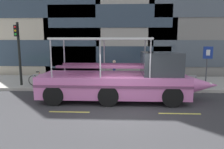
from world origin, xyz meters
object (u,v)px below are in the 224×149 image
parking_sign (207,60)px  duck_tour_boat (124,80)px  traffic_light_pole (18,48)px  pedestrian_mid_left (114,69)px  leaned_bicycle (41,80)px  pedestrian_near_bow (162,69)px

parking_sign → duck_tour_boat: 5.93m
traffic_light_pole → duck_tour_boat: (6.85, -2.50, -1.61)m
parking_sign → pedestrian_mid_left: parking_sign is taller
leaned_bicycle → pedestrian_near_bow: bearing=7.5°
parking_sign → duck_tour_boat: size_ratio=0.27×
pedestrian_near_bow → parking_sign: bearing=-19.8°
pedestrian_near_bow → pedestrian_mid_left: (-3.29, -0.04, -0.04)m
traffic_light_pole → duck_tour_boat: traffic_light_pole is taller
pedestrian_mid_left → traffic_light_pole: bearing=-171.7°
traffic_light_pole → pedestrian_near_bow: traffic_light_pole is taller
parking_sign → pedestrian_near_bow: parking_sign is taller
traffic_light_pole → parking_sign: (12.16, -0.00, -0.74)m
traffic_light_pole → leaned_bicycle: 2.57m
traffic_light_pole → pedestrian_near_bow: bearing=5.7°
pedestrian_near_bow → pedestrian_mid_left: size_ratio=1.04×
pedestrian_mid_left → pedestrian_near_bow: bearing=0.7°
leaned_bicycle → traffic_light_pole: bearing=175.4°
parking_sign → leaned_bicycle: bearing=-179.4°
parking_sign → pedestrian_near_bow: size_ratio=1.52×
pedestrian_mid_left → parking_sign: bearing=-8.7°
duck_tour_boat → pedestrian_near_bow: (2.67, 3.44, 0.13)m
duck_tour_boat → pedestrian_mid_left: bearing=100.3°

